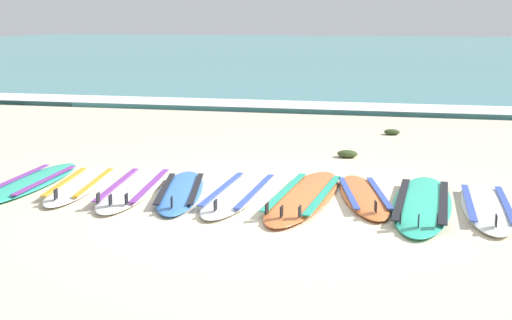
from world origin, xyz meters
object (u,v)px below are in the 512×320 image
(surfboard_0, at_px, (32,182))
(surfboard_4, at_px, (239,192))
(surfboard_3, at_px, (180,191))
(surfboard_5, at_px, (304,196))
(surfboard_1, at_px, (80,185))
(surfboard_2, at_px, (134,187))
(surfboard_7, at_px, (422,203))
(surfboard_6, at_px, (364,196))
(surfboard_8, at_px, (487,206))

(surfboard_0, xyz_separation_m, surfboard_4, (2.57, 0.06, -0.00))
(surfboard_3, xyz_separation_m, surfboard_5, (1.41, 0.11, 0.00))
(surfboard_3, relative_size, surfboard_5, 0.82)
(surfboard_1, bearing_deg, surfboard_5, 1.48)
(surfboard_4, bearing_deg, surfboard_2, -178.03)
(surfboard_7, bearing_deg, surfboard_6, 164.51)
(surfboard_6, xyz_separation_m, surfboard_8, (1.29, -0.15, -0.00))
(surfboard_4, bearing_deg, surfboard_8, 0.34)
(surfboard_1, distance_m, surfboard_6, 3.34)
(surfboard_1, bearing_deg, surfboard_6, 3.77)
(surfboard_0, relative_size, surfboard_2, 0.94)
(surfboard_3, bearing_deg, surfboard_1, 178.37)
(surfboard_4, height_order, surfboard_5, same)
(surfboard_1, distance_m, surfboard_4, 1.94)
(surfboard_2, relative_size, surfboard_8, 1.09)
(surfboard_6, height_order, surfboard_7, same)
(surfboard_2, height_order, surfboard_7, same)
(surfboard_1, height_order, surfboard_5, same)
(surfboard_0, bearing_deg, surfboard_7, 0.62)
(surfboard_6, bearing_deg, surfboard_8, -6.65)
(surfboard_4, height_order, surfboard_8, same)
(surfboard_2, bearing_deg, surfboard_1, -179.20)
(surfboard_1, xyz_separation_m, surfboard_4, (1.94, 0.05, -0.00))
(surfboard_0, relative_size, surfboard_3, 1.04)
(surfboard_5, height_order, surfboard_7, same)
(surfboard_1, xyz_separation_m, surfboard_7, (3.96, 0.05, 0.00))
(surfboard_4, xyz_separation_m, surfboard_8, (2.69, 0.02, 0.00))
(surfboard_5, height_order, surfboard_8, same)
(surfboard_3, bearing_deg, surfboard_8, 1.79)
(surfboard_6, bearing_deg, surfboard_1, -176.23)
(surfboard_1, bearing_deg, surfboard_4, 1.56)
(surfboard_1, xyz_separation_m, surfboard_5, (2.68, 0.07, 0.00))
(surfboard_0, bearing_deg, surfboard_5, 1.28)
(surfboard_4, relative_size, surfboard_8, 1.06)
(surfboard_5, bearing_deg, surfboard_4, -178.74)
(surfboard_2, xyz_separation_m, surfboard_5, (2.00, 0.06, -0.00))
(surfboard_7, bearing_deg, surfboard_5, 178.92)
(surfboard_3, xyz_separation_m, surfboard_8, (3.36, 0.10, -0.00))
(surfboard_6, bearing_deg, surfboard_2, -175.47)
(surfboard_1, relative_size, surfboard_4, 0.91)
(surfboard_3, height_order, surfboard_4, same)
(surfboard_2, bearing_deg, surfboard_8, 0.86)
(surfboard_4, xyz_separation_m, surfboard_5, (0.75, 0.02, 0.00))
(surfboard_2, distance_m, surfboard_6, 2.66)
(surfboard_3, distance_m, surfboard_8, 3.36)
(surfboard_8, bearing_deg, surfboard_2, -179.14)
(surfboard_2, height_order, surfboard_8, same)
(surfboard_3, distance_m, surfboard_6, 2.08)
(surfboard_1, bearing_deg, surfboard_8, 0.85)
(surfboard_5, bearing_deg, surfboard_3, -175.74)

